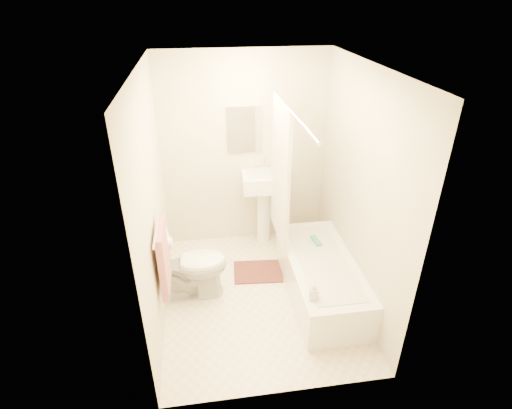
{
  "coord_description": "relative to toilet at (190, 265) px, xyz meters",
  "views": [
    {
      "loc": [
        -0.52,
        -3.31,
        2.97
      ],
      "look_at": [
        0.0,
        0.25,
        1.0
      ],
      "focal_mm": 28.0,
      "sensor_mm": 36.0,
      "label": 1
    }
  ],
  "objects": [
    {
      "name": "floor",
      "position": [
        0.72,
        -0.14,
        -0.38
      ],
      "size": [
        2.4,
        2.4,
        0.0
      ],
      "primitive_type": "plane",
      "color": "beige",
      "rests_on": "ground"
    },
    {
      "name": "ceiling",
      "position": [
        0.72,
        -0.14,
        2.02
      ],
      "size": [
        2.4,
        2.4,
        0.0
      ],
      "primitive_type": "plane",
      "color": "white",
      "rests_on": "ground"
    },
    {
      "name": "wall_back",
      "position": [
        0.72,
        1.06,
        0.82
      ],
      "size": [
        2.0,
        0.02,
        2.4
      ],
      "primitive_type": "cube",
      "color": "beige",
      "rests_on": "ground"
    },
    {
      "name": "wall_left",
      "position": [
        -0.28,
        -0.14,
        0.82
      ],
      "size": [
        0.02,
        2.4,
        2.4
      ],
      "primitive_type": "cube",
      "color": "beige",
      "rests_on": "ground"
    },
    {
      "name": "wall_right",
      "position": [
        1.72,
        -0.14,
        0.82
      ],
      "size": [
        0.02,
        2.4,
        2.4
      ],
      "primitive_type": "cube",
      "color": "beige",
      "rests_on": "ground"
    },
    {
      "name": "mirror",
      "position": [
        0.72,
        1.04,
        1.12
      ],
      "size": [
        0.4,
        0.03,
        0.55
      ],
      "primitive_type": "cube",
      "color": "white",
      "rests_on": "wall_back"
    },
    {
      "name": "curtain_rod",
      "position": [
        1.02,
        -0.04,
        1.62
      ],
      "size": [
        0.03,
        1.7,
        0.03
      ],
      "primitive_type": "cylinder",
      "rotation": [
        1.57,
        0.0,
        0.0
      ],
      "color": "silver",
      "rests_on": "wall_back"
    },
    {
      "name": "shower_curtain",
      "position": [
        1.02,
        0.36,
        0.84
      ],
      "size": [
        0.04,
        0.8,
        1.55
      ],
      "primitive_type": "cube",
      "color": "silver",
      "rests_on": "curtain_rod"
    },
    {
      "name": "towel_bar",
      "position": [
        -0.24,
        -0.39,
        0.72
      ],
      "size": [
        0.02,
        0.6,
        0.02
      ],
      "primitive_type": "cylinder",
      "rotation": [
        1.57,
        0.0,
        0.0
      ],
      "color": "silver",
      "rests_on": "wall_left"
    },
    {
      "name": "towel",
      "position": [
        -0.21,
        -0.39,
        0.4
      ],
      "size": [
        0.06,
        0.45,
        0.66
      ],
      "primitive_type": "cube",
      "color": "#CC7266",
      "rests_on": "towel_bar"
    },
    {
      "name": "toilet_paper",
      "position": [
        -0.21,
        -0.02,
        0.32
      ],
      "size": [
        0.11,
        0.12,
        0.12
      ],
      "primitive_type": "cylinder",
      "rotation": [
        0.0,
        1.57,
        0.0
      ],
      "color": "white",
      "rests_on": "wall_left"
    },
    {
      "name": "toilet",
      "position": [
        0.0,
        0.0,
        0.0
      ],
      "size": [
        0.8,
        0.46,
        0.77
      ],
      "primitive_type": "imported",
      "rotation": [
        0.0,
        0.0,
        1.6
      ],
      "color": "white",
      "rests_on": "floor"
    },
    {
      "name": "sink",
      "position": [
        0.94,
        0.92,
        0.15
      ],
      "size": [
        0.57,
        0.46,
        1.07
      ],
      "primitive_type": null,
      "rotation": [
        0.0,
        0.0,
        -0.04
      ],
      "color": "white",
      "rests_on": "floor"
    },
    {
      "name": "bathtub",
      "position": [
        1.38,
        -0.2,
        -0.17
      ],
      "size": [
        0.68,
        1.55,
        0.44
      ],
      "primitive_type": null,
      "color": "white",
      "rests_on": "floor"
    },
    {
      "name": "bath_mat",
      "position": [
        0.76,
        0.26,
        -0.38
      ],
      "size": [
        0.59,
        0.46,
        0.02
      ],
      "primitive_type": "cube",
      "rotation": [
        0.0,
        0.0,
        -0.08
      ],
      "color": "#522A1F",
      "rests_on": "floor"
    },
    {
      "name": "soap_bottle",
      "position": [
        1.13,
        -0.75,
        0.14
      ],
      "size": [
        0.09,
        0.09,
        0.17
      ],
      "primitive_type": "imported",
      "rotation": [
        0.0,
        0.0,
        -0.18
      ],
      "color": "white",
      "rests_on": "bathtub"
    },
    {
      "name": "scrub_brush",
      "position": [
        1.41,
        0.14,
        0.07
      ],
      "size": [
        0.09,
        0.2,
        0.04
      ],
      "primitive_type": "cube",
      "rotation": [
        0.0,
        0.0,
        0.15
      ],
      "color": "#42A978",
      "rests_on": "bathtub"
    }
  ]
}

